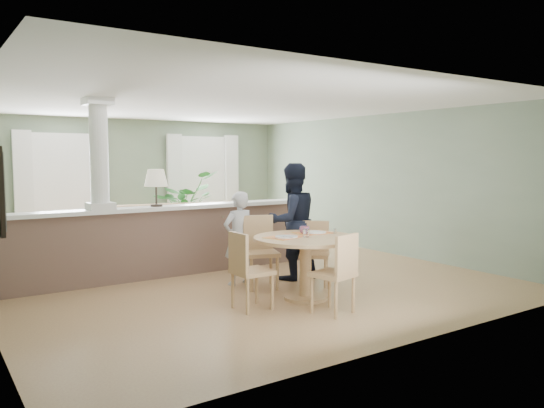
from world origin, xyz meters
TOP-DOWN VIEW (x-y plane):
  - ground at (0.00, 0.00)m, footprint 8.00×8.00m
  - room_shell at (-0.03, 0.63)m, footprint 7.02×8.02m
  - pony_wall at (-0.99, 0.20)m, footprint 5.32×0.38m
  - sofa at (0.20, 2.03)m, footprint 3.38×1.69m
  - houseplant at (0.77, 3.18)m, footprint 1.85×1.81m
  - dining_table at (0.10, -2.07)m, footprint 1.37×1.37m
  - chair_far_boy at (-0.03, -1.15)m, footprint 0.59×0.59m
  - chair_far_man at (0.72, -1.48)m, footprint 0.59×0.59m
  - chair_near at (-0.00, -2.83)m, footprint 0.53×0.53m
  - chair_side at (-0.81, -2.08)m, footprint 0.43×0.43m
  - child_person at (-0.23, -0.89)m, footprint 0.52×0.36m
  - man_person at (0.63, -1.02)m, footprint 0.89×0.71m

SIDE VIEW (x-z plane):
  - ground at x=0.00m, z-range 0.00..0.00m
  - sofa at x=0.20m, z-range 0.00..0.95m
  - chair_far_man at x=0.72m, z-range 0.05..0.97m
  - chair_side at x=-0.81m, z-range 0.05..1.01m
  - chair_near at x=0.00m, z-range 0.05..1.02m
  - chair_far_boy at x=-0.03m, z-range 0.05..1.07m
  - dining_table at x=0.10m, z-range 0.19..1.12m
  - child_person at x=-0.23m, z-range 0.00..1.37m
  - pony_wall at x=-0.99m, z-range -0.64..2.06m
  - houseplant at x=0.77m, z-range 0.00..1.56m
  - man_person at x=0.63m, z-range 0.00..1.77m
  - room_shell at x=-0.03m, z-range 0.46..3.17m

